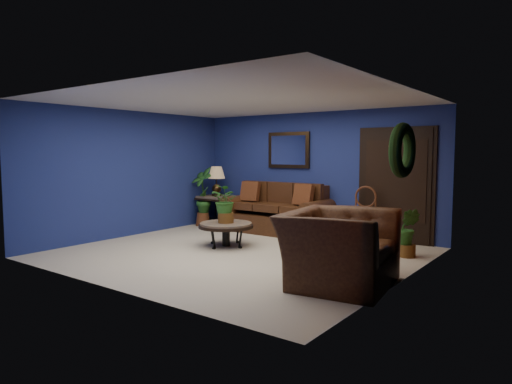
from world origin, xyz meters
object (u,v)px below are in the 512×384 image
Objects in this scene: table_lamp at (217,178)px; armchair at (339,248)px; end_table at (217,202)px; side_chair at (363,211)px; sofa at (278,216)px; coffee_table at (226,226)px.

armchair is (4.45, -2.70, -0.62)m from table_lamp.
side_chair reaches higher than end_table.
sofa is 1.60× the size of armchair.
side_chair is at bearing 9.64° from armchair.
table_lamp is 0.45× the size of armchair.
sofa is 1.78m from coffee_table.
side_chair is 0.73× the size of armchair.
side_chair is (1.88, 0.04, 0.25)m from sofa.
side_chair reaches higher than armchair.
sofa is at bearing 92.09° from coffee_table.
coffee_table is (0.06, -1.78, 0.02)m from sofa.
sofa is 1.86m from table_lamp.
sofa is at bearing 37.37° from armchair.
end_table is 0.51× the size of armchair.
armchair is (2.69, -0.95, 0.10)m from coffee_table.
sofa is 1.71m from end_table.
table_lamp is at bearing 135.31° from coffee_table.
coffee_table is 2.48m from end_table.
table_lamp reaches higher than end_table.
side_chair is 2.91m from armchair.
coffee_table is at bearing -44.69° from end_table.
end_table is (-1.70, -0.04, 0.18)m from sofa.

